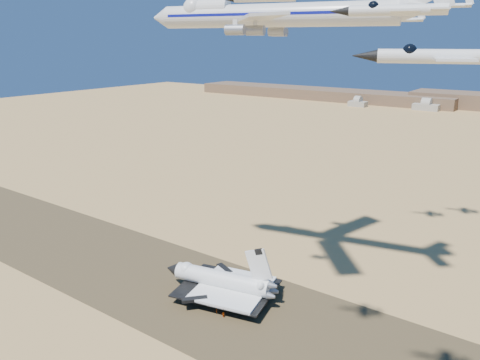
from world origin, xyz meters
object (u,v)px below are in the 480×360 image
Objects in this scene: crew_b at (224,314)px; chase_jet_c at (438,56)px; crew_c at (223,315)px; chase_jet_b at (395,10)px; chase_jet_e at (450,5)px; shuttle at (221,281)px; crew_a at (217,311)px; chase_jet_d at (404,20)px; carrier_747 at (266,15)px.

chase_jet_c is (65.21, -52.96, 77.75)m from crew_b.
chase_jet_c reaches higher than crew_c.
chase_jet_b is 121.56m from chase_jet_e.
shuttle is 124.75m from chase_jet_e.
shuttle is at bearing -9.38° from crew_c.
chase_jet_e reaches higher than crew_a.
chase_jet_e reaches higher than crew_b.
shuttle is at bearing -132.21° from chase_jet_e.
crew_a is 0.12× the size of chase_jet_c.
shuttle is 13.18m from crew_b.
crew_b is 0.97× the size of crew_c.
chase_jet_e is (-19.80, 119.67, 8.01)m from chase_jet_b.
shuttle is at bearing -133.85° from chase_jet_d.
chase_jet_d is at bearing -150.10° from chase_jet_e.
carrier_747 is 51.22× the size of crew_b.
crew_c is at bearing 124.07° from chase_jet_c.
carrier_747 is (6.25, 14.60, 81.86)m from shuttle.
carrier_747 reaches higher than chase_jet_e.
carrier_747 is at bearing 119.72° from chase_jet_b.
chase_jet_b is 25.09m from chase_jet_c.
chase_jet_b is at bearing -125.07° from crew_b.
carrier_747 is 53.72× the size of crew_a.
carrier_747 is 6.25× the size of chase_jet_c.
chase_jet_d is 0.93× the size of chase_jet_e.
chase_jet_e is (36.02, 64.50, 4.85)m from carrier_747.
crew_c is at bearing -98.32° from carrier_747.
crew_c is 0.13× the size of chase_jet_c.
crew_c is 103.66m from chase_jet_b.
shuttle reaches higher than crew_a.
chase_jet_b is 0.99× the size of chase_jet_e.
crew_c is at bearing -125.09° from chase_jet_e.
chase_jet_d is (23.83, 52.73, 0.01)m from carrier_747.
chase_jet_b is (55.82, -55.17, -3.16)m from carrier_747.
crew_c is (-0.04, -0.36, 0.03)m from crew_b.
chase_jet_d is at bearing 91.45° from chase_jet_c.
shuttle is 2.47× the size of chase_jet_e.
crew_c is (1.95, -24.29, -86.16)m from carrier_747.
crew_b is at bearing -60.85° from shuttle.
chase_jet_d is at bearing -20.85° from crew_b.
chase_jet_c is at bearing -91.28° from chase_jet_d.
chase_jet_d is (21.84, 76.66, 86.20)m from crew_b.
chase_jet_c is (68.15, -53.18, 77.79)m from crew_a.
shuttle is 121.11m from chase_jet_c.
crew_b is 0.10× the size of chase_jet_b.
chase_jet_b is 1.06× the size of chase_jet_d.
shuttle reaches higher than crew_b.
crew_c is at bearing -125.64° from chase_jet_d.
carrier_747 is at bearing -21.40° from crew_a.
chase_jet_c reaches higher than shuttle.
crew_a is at bearing 29.19° from crew_c.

